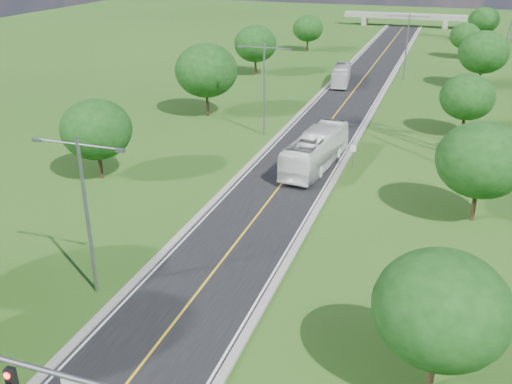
# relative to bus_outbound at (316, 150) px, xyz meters

# --- Properties ---
(ground) EXTENTS (260.00, 260.00, 0.00)m
(ground) POSITION_rel_bus_outbound_xyz_m (-1.83, 23.03, -1.77)
(ground) COLOR #275016
(ground) RESTS_ON ground
(road) EXTENTS (8.00, 150.00, 0.06)m
(road) POSITION_rel_bus_outbound_xyz_m (-1.83, 29.03, -1.74)
(road) COLOR black
(road) RESTS_ON ground
(curb_left) EXTENTS (0.50, 150.00, 0.22)m
(curb_left) POSITION_rel_bus_outbound_xyz_m (-6.08, 29.03, -1.66)
(curb_left) COLOR gray
(curb_left) RESTS_ON ground
(curb_right) EXTENTS (0.50, 150.00, 0.22)m
(curb_right) POSITION_rel_bus_outbound_xyz_m (2.42, 29.03, -1.66)
(curb_right) COLOR gray
(curb_right) RESTS_ON ground
(speed_limit_sign) EXTENTS (0.55, 0.09, 2.40)m
(speed_limit_sign) POSITION_rel_bus_outbound_xyz_m (3.37, 1.01, -0.17)
(speed_limit_sign) COLOR slate
(speed_limit_sign) RESTS_ON ground
(overpass) EXTENTS (30.00, 3.00, 3.20)m
(overpass) POSITION_rel_bus_outbound_xyz_m (-1.83, 103.03, 0.64)
(overpass) COLOR gray
(overpass) RESTS_ON ground
(streetlight_near_left) EXTENTS (5.90, 0.25, 10.00)m
(streetlight_near_left) POSITION_rel_bus_outbound_xyz_m (-7.83, -24.97, 4.18)
(streetlight_near_left) COLOR slate
(streetlight_near_left) RESTS_ON ground
(streetlight_mid_left) EXTENTS (5.90, 0.25, 10.00)m
(streetlight_mid_left) POSITION_rel_bus_outbound_xyz_m (-7.83, 8.03, 4.18)
(streetlight_mid_left) COLOR slate
(streetlight_mid_left) RESTS_ON ground
(streetlight_far_right) EXTENTS (5.90, 0.25, 10.00)m
(streetlight_far_right) POSITION_rel_bus_outbound_xyz_m (4.17, 41.03, 4.18)
(streetlight_far_right) COLOR slate
(streetlight_far_right) RESTS_ON ground
(tree_lb) EXTENTS (6.30, 6.30, 7.33)m
(tree_lb) POSITION_rel_bus_outbound_xyz_m (-17.83, -8.97, 2.88)
(tree_lb) COLOR black
(tree_lb) RESTS_ON ground
(tree_lc) EXTENTS (7.56, 7.56, 8.79)m
(tree_lc) POSITION_rel_bus_outbound_xyz_m (-16.83, 13.03, 3.81)
(tree_lc) COLOR black
(tree_lc) RESTS_ON ground
(tree_ld) EXTENTS (6.72, 6.72, 7.82)m
(tree_ld) POSITION_rel_bus_outbound_xyz_m (-18.83, 37.03, 3.19)
(tree_ld) COLOR black
(tree_ld) RESTS_ON ground
(tree_le) EXTENTS (5.88, 5.88, 6.84)m
(tree_le) POSITION_rel_bus_outbound_xyz_m (-16.33, 61.03, 2.57)
(tree_le) COLOR black
(tree_le) RESTS_ON ground
(tree_ra) EXTENTS (6.30, 6.30, 7.33)m
(tree_ra) POSITION_rel_bus_outbound_xyz_m (12.17, -26.97, 2.88)
(tree_ra) COLOR black
(tree_ra) RESTS_ON ground
(tree_rb) EXTENTS (6.72, 6.72, 7.82)m
(tree_rb) POSITION_rel_bus_outbound_xyz_m (14.17, -6.97, 3.19)
(tree_rb) COLOR black
(tree_rb) RESTS_ON ground
(tree_rc) EXTENTS (5.88, 5.88, 6.84)m
(tree_rc) POSITION_rel_bus_outbound_xyz_m (13.17, 15.03, 2.57)
(tree_rc) COLOR black
(tree_rc) RESTS_ON ground
(tree_rd) EXTENTS (7.14, 7.14, 8.30)m
(tree_rd) POSITION_rel_bus_outbound_xyz_m (15.17, 39.03, 3.50)
(tree_rd) COLOR black
(tree_rd) RESTS_ON ground
(tree_re) EXTENTS (5.46, 5.46, 6.35)m
(tree_re) POSITION_rel_bus_outbound_xyz_m (12.67, 63.03, 2.26)
(tree_re) COLOR black
(tree_re) RESTS_ON ground
(tree_rf) EXTENTS (6.30, 6.30, 7.33)m
(tree_rf) POSITION_rel_bus_outbound_xyz_m (16.17, 83.03, 2.88)
(tree_rf) COLOR black
(tree_rf) RESTS_ON ground
(bus_outbound) EXTENTS (4.06, 12.48, 3.41)m
(bus_outbound) POSITION_rel_bus_outbound_xyz_m (0.00, 0.00, 0.00)
(bus_outbound) COLOR white
(bus_outbound) RESTS_ON road
(bus_inbound) EXTENTS (3.45, 9.93, 2.71)m
(bus_inbound) POSITION_rel_bus_outbound_xyz_m (-4.48, 35.12, -0.35)
(bus_inbound) COLOR white
(bus_inbound) RESTS_ON road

